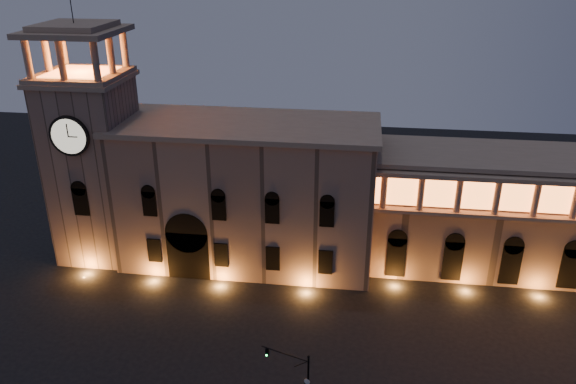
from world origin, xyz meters
name	(u,v)px	position (x,y,z in m)	size (l,w,h in m)	color
ground	(224,379)	(0.00, 0.00, 0.00)	(160.00, 160.00, 0.00)	black
government_building	(247,193)	(-2.08, 21.93, 8.77)	(30.80, 12.80, 17.60)	#8F6F5D
clock_tower	(94,160)	(-20.50, 20.98, 12.50)	(9.80, 9.80, 32.40)	#8F6F5D
colonnade_wing	(535,213)	(32.00, 23.92, 7.33)	(40.60, 11.50, 14.50)	#896A58
traffic_light	(300,381)	(7.22, -2.86, 3.26)	(4.31, 1.68, 6.20)	black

